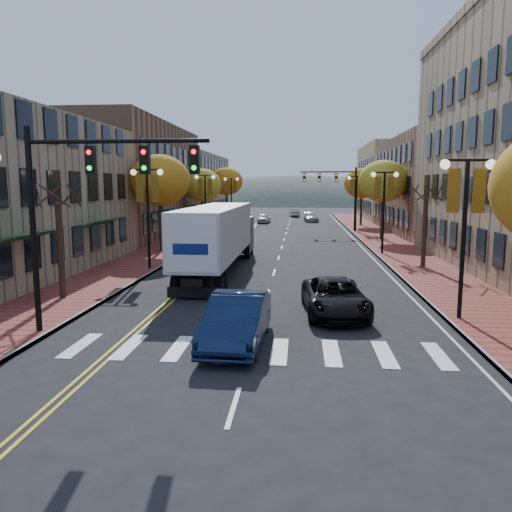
# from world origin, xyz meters

# --- Properties ---
(ground) EXTENTS (200.00, 200.00, 0.00)m
(ground) POSITION_xyz_m (0.00, 0.00, 0.00)
(ground) COLOR black
(ground) RESTS_ON ground
(sidewalk_left) EXTENTS (4.00, 85.00, 0.15)m
(sidewalk_left) POSITION_xyz_m (-9.00, 32.50, 0.07)
(sidewalk_left) COLOR brown
(sidewalk_left) RESTS_ON ground
(sidewalk_right) EXTENTS (4.00, 85.00, 0.15)m
(sidewalk_right) POSITION_xyz_m (9.00, 32.50, 0.07)
(sidewalk_right) COLOR brown
(sidewalk_right) RESTS_ON ground
(building_left_mid) EXTENTS (12.00, 24.00, 11.00)m
(building_left_mid) POSITION_xyz_m (-17.00, 36.00, 5.50)
(building_left_mid) COLOR brown
(building_left_mid) RESTS_ON ground
(building_left_far) EXTENTS (12.00, 26.00, 9.50)m
(building_left_far) POSITION_xyz_m (-17.00, 61.00, 4.75)
(building_left_far) COLOR #9E8966
(building_left_far) RESTS_ON ground
(building_right_mid) EXTENTS (15.00, 24.00, 10.00)m
(building_right_mid) POSITION_xyz_m (18.50, 42.00, 5.00)
(building_right_mid) COLOR brown
(building_right_mid) RESTS_ON ground
(building_right_far) EXTENTS (15.00, 20.00, 11.00)m
(building_right_far) POSITION_xyz_m (18.50, 64.00, 5.50)
(building_right_far) COLOR #9E8966
(building_right_far) RESTS_ON ground
(tree_left_a) EXTENTS (0.28, 0.28, 4.20)m
(tree_left_a) POSITION_xyz_m (-9.00, 8.00, 2.25)
(tree_left_a) COLOR #382619
(tree_left_a) RESTS_ON sidewalk_left
(tree_left_b) EXTENTS (4.48, 4.48, 7.21)m
(tree_left_b) POSITION_xyz_m (-9.00, 24.00, 5.45)
(tree_left_b) COLOR #382619
(tree_left_b) RESTS_ON sidewalk_left
(tree_left_c) EXTENTS (4.16, 4.16, 6.69)m
(tree_left_c) POSITION_xyz_m (-9.00, 40.00, 5.05)
(tree_left_c) COLOR #382619
(tree_left_c) RESTS_ON sidewalk_left
(tree_left_d) EXTENTS (4.61, 4.61, 7.42)m
(tree_left_d) POSITION_xyz_m (-9.00, 58.00, 5.60)
(tree_left_d) COLOR #382619
(tree_left_d) RESTS_ON sidewalk_left
(tree_right_b) EXTENTS (0.28, 0.28, 4.20)m
(tree_right_b) POSITION_xyz_m (9.00, 18.00, 2.25)
(tree_right_b) COLOR #382619
(tree_right_b) RESTS_ON sidewalk_right
(tree_right_c) EXTENTS (4.48, 4.48, 7.21)m
(tree_right_c) POSITION_xyz_m (9.00, 34.00, 5.45)
(tree_right_c) COLOR #382619
(tree_right_c) RESTS_ON sidewalk_right
(tree_right_d) EXTENTS (4.35, 4.35, 7.00)m
(tree_right_d) POSITION_xyz_m (9.00, 50.00, 5.29)
(tree_right_d) COLOR #382619
(tree_right_d) RESTS_ON sidewalk_right
(lamp_left_b) EXTENTS (1.96, 0.36, 6.05)m
(lamp_left_b) POSITION_xyz_m (-7.50, 16.00, 4.29)
(lamp_left_b) COLOR black
(lamp_left_b) RESTS_ON ground
(lamp_left_c) EXTENTS (1.96, 0.36, 6.05)m
(lamp_left_c) POSITION_xyz_m (-7.50, 34.00, 4.29)
(lamp_left_c) COLOR black
(lamp_left_c) RESTS_ON ground
(lamp_left_d) EXTENTS (1.96, 0.36, 6.05)m
(lamp_left_d) POSITION_xyz_m (-7.50, 52.00, 4.29)
(lamp_left_d) COLOR black
(lamp_left_d) RESTS_ON ground
(lamp_right_a) EXTENTS (1.96, 0.36, 6.05)m
(lamp_right_a) POSITION_xyz_m (7.50, 6.00, 4.29)
(lamp_right_a) COLOR black
(lamp_right_a) RESTS_ON ground
(lamp_right_b) EXTENTS (1.96, 0.36, 6.05)m
(lamp_right_b) POSITION_xyz_m (7.50, 24.00, 4.29)
(lamp_right_b) COLOR black
(lamp_right_b) RESTS_ON ground
(lamp_right_c) EXTENTS (1.96, 0.36, 6.05)m
(lamp_right_c) POSITION_xyz_m (7.50, 42.00, 4.29)
(lamp_right_c) COLOR black
(lamp_right_c) RESTS_ON ground
(traffic_mast_near) EXTENTS (6.10, 0.35, 7.00)m
(traffic_mast_near) POSITION_xyz_m (-5.48, 3.00, 4.92)
(traffic_mast_near) COLOR black
(traffic_mast_near) RESTS_ON ground
(traffic_mast_far) EXTENTS (6.10, 0.34, 7.00)m
(traffic_mast_far) POSITION_xyz_m (5.48, 42.00, 4.92)
(traffic_mast_far) COLOR black
(traffic_mast_far) RESTS_ON ground
(semi_truck) EXTENTS (2.61, 15.67, 3.91)m
(semi_truck) POSITION_xyz_m (-3.21, 15.91, 2.29)
(semi_truck) COLOR black
(semi_truck) RESTS_ON ground
(navy_sedan) EXTENTS (1.93, 5.02, 1.63)m
(navy_sedan) POSITION_xyz_m (-0.50, 2.57, 0.82)
(navy_sedan) COLOR #0D1835
(navy_sedan) RESTS_ON ground
(black_suv) EXTENTS (2.71, 5.25, 1.41)m
(black_suv) POSITION_xyz_m (2.90, 6.66, 0.71)
(black_suv) COLOR black
(black_suv) RESTS_ON ground
(car_far_white) EXTENTS (1.73, 3.87, 1.29)m
(car_far_white) POSITION_xyz_m (-3.40, 54.24, 0.65)
(car_far_white) COLOR silver
(car_far_white) RESTS_ON ground
(car_far_silver) EXTENTS (2.17, 4.53, 1.27)m
(car_far_silver) POSITION_xyz_m (3.01, 57.19, 0.64)
(car_far_silver) COLOR #ABABB3
(car_far_silver) RESTS_ON ground
(car_far_oncoming) EXTENTS (1.84, 4.00, 1.27)m
(car_far_oncoming) POSITION_xyz_m (0.50, 67.88, 0.64)
(car_far_oncoming) COLOR #A5A5AD
(car_far_oncoming) RESTS_ON ground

